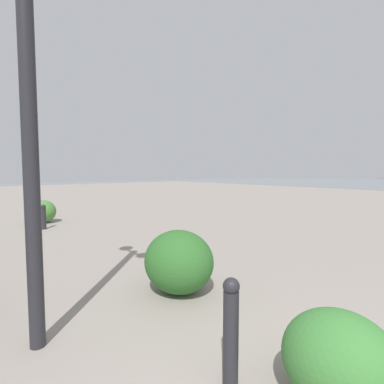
# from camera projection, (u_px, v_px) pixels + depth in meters

# --- Properties ---
(lamppost) EXTENTS (0.98, 0.28, 4.31)m
(lamppost) POSITION_uv_depth(u_px,v_px,m) (26.00, 36.00, 2.63)
(lamppost) COLOR #232328
(lamppost) RESTS_ON ground
(bollard_near) EXTENTS (0.13, 0.13, 0.86)m
(bollard_near) POSITION_uv_depth(u_px,v_px,m) (231.00, 330.00, 2.29)
(bollard_near) COLOR #232328
(bollard_near) RESTS_ON ground
(bollard_mid) EXTENTS (0.13, 0.13, 0.70)m
(bollard_mid) POSITION_uv_depth(u_px,v_px,m) (44.00, 216.00, 8.41)
(bollard_mid) COLOR #232328
(bollard_mid) RESTS_ON ground
(shrub_low) EXTENTS (0.81, 0.73, 0.69)m
(shrub_low) POSITION_uv_depth(u_px,v_px,m) (340.00, 360.00, 2.08)
(shrub_low) COLOR #387533
(shrub_low) RESTS_ON ground
(shrub_round) EXTENTS (0.84, 0.76, 0.71)m
(shrub_round) POSITION_uv_depth(u_px,v_px,m) (43.00, 211.00, 9.46)
(shrub_round) COLOR #477F38
(shrub_round) RESTS_ON ground
(shrub_wide) EXTENTS (1.00, 0.90, 0.85)m
(shrub_wide) POSITION_uv_depth(u_px,v_px,m) (179.00, 261.00, 4.07)
(shrub_wide) COLOR #2D6628
(shrub_wide) RESTS_ON ground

